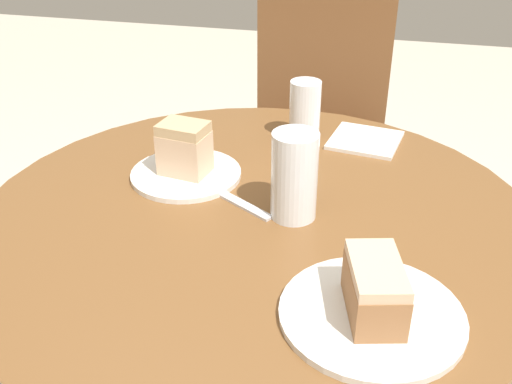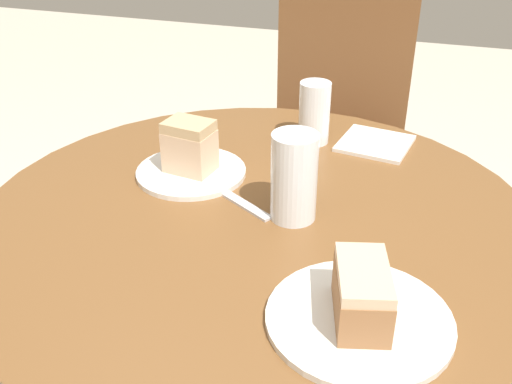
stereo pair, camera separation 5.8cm
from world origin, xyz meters
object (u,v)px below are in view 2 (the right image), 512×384
at_px(plate_near, 191,172).
at_px(cake_slice_near, 190,146).
at_px(plate_far, 359,319).
at_px(cake_slice_far, 362,293).
at_px(chair, 332,141).
at_px(glass_water, 314,116).
at_px(glass_lemonade, 294,182).

bearing_deg(plate_near, cake_slice_near, 90.00).
xyz_separation_m(plate_far, cake_slice_far, (0.00, -0.00, 0.04)).
distance_m(chair, cake_slice_far, 1.13).
bearing_deg(chair, plate_far, -78.78).
bearing_deg(glass_water, chair, 95.45).
height_order(cake_slice_near, glass_water, glass_water).
bearing_deg(chair, glass_lemonade, -85.40).
relative_size(plate_near, glass_water, 1.60).
relative_size(cake_slice_far, glass_lemonade, 0.87).
height_order(plate_far, cake_slice_near, cake_slice_near).
distance_m(chair, plate_near, 0.80).
height_order(chair, plate_near, chair).
relative_size(plate_near, plate_far, 0.85).
distance_m(cake_slice_near, glass_lemonade, 0.24).
bearing_deg(plate_near, chair, 79.62).
bearing_deg(glass_water, plate_far, -70.77).
bearing_deg(glass_lemonade, cake_slice_near, 158.55).
distance_m(cake_slice_far, glass_lemonade, 0.27).
height_order(chair, cake_slice_far, chair).
bearing_deg(glass_water, glass_lemonade, -83.28).
height_order(plate_near, cake_slice_far, cake_slice_far).
distance_m(plate_far, cake_slice_near, 0.49).
relative_size(chair, glass_water, 7.70).
xyz_separation_m(plate_far, cake_slice_near, (-0.37, 0.31, 0.05)).
bearing_deg(cake_slice_near, plate_near, -90.00).
bearing_deg(glass_lemonade, plate_near, 158.55).
relative_size(cake_slice_far, glass_water, 1.01).
xyz_separation_m(glass_lemonade, glass_water, (-0.04, 0.31, -0.01)).
bearing_deg(cake_slice_far, glass_water, 109.23).
bearing_deg(cake_slice_far, plate_near, 139.88).
bearing_deg(plate_far, glass_water, 109.23).
distance_m(plate_far, cake_slice_far, 0.04).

